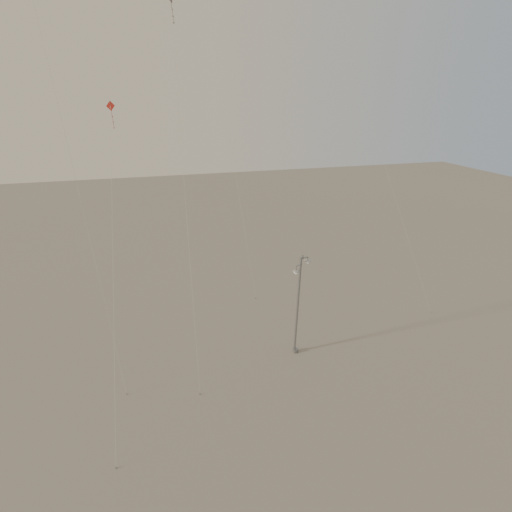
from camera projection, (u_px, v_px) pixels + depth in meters
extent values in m
plane|color=gray|center=(276.00, 375.00, 29.00)|extent=(160.00, 160.00, 0.00)
cylinder|color=gray|center=(296.00, 350.00, 31.58)|extent=(0.44, 0.44, 0.30)
cylinder|color=gray|center=(297.00, 307.00, 30.11)|extent=(0.40, 0.18, 8.11)
cylinder|color=gray|center=(303.00, 256.00, 28.61)|extent=(0.14, 0.14, 0.18)
cylinder|color=gray|center=(305.00, 258.00, 28.80)|extent=(0.50, 0.22, 0.07)
cylinder|color=gray|center=(308.00, 259.00, 28.98)|extent=(0.06, 0.06, 0.30)
ellipsoid|color=#AEAEA9|center=(308.00, 261.00, 29.04)|extent=(0.52, 0.52, 0.18)
cylinder|color=gray|center=(299.00, 265.00, 28.66)|extent=(0.58, 0.30, 0.07)
cylinder|color=gray|center=(296.00, 269.00, 28.56)|extent=(0.06, 0.06, 0.40)
ellipsoid|color=#AEAEA9|center=(296.00, 271.00, 28.64)|extent=(0.52, 0.52, 0.18)
cylinder|color=beige|center=(57.00, 101.00, 25.60)|extent=(4.46, 13.53, 37.05)
cylinder|color=gray|center=(127.00, 394.00, 27.13)|extent=(0.06, 0.06, 0.10)
cylinder|color=#342E2B|center=(173.00, 13.00, 28.34)|extent=(0.17, 0.15, 1.31)
cylinder|color=beige|center=(185.00, 192.00, 27.49)|extent=(0.93, 11.23, 25.27)
cylinder|color=gray|center=(200.00, 394.00, 27.14)|extent=(0.06, 0.06, 0.10)
cylinder|color=beige|center=(226.00, 113.00, 37.56)|extent=(2.95, 10.28, 34.59)
cylinder|color=gray|center=(256.00, 298.00, 39.88)|extent=(0.06, 0.06, 0.10)
cube|color=#A01E17|center=(110.00, 106.00, 29.35)|extent=(0.65, 0.44, 0.72)
cylinder|color=#A01E17|center=(113.00, 120.00, 29.85)|extent=(0.07, 0.21, 1.31)
cylinder|color=beige|center=(113.00, 260.00, 25.56)|extent=(1.32, 15.81, 18.12)
cylinder|color=gray|center=(116.00, 468.00, 21.77)|extent=(0.06, 0.06, 0.10)
cylinder|color=beige|center=(386.00, 169.00, 32.33)|extent=(11.17, 3.31, 26.55)
cylinder|color=gray|center=(431.00, 312.00, 37.28)|extent=(0.06, 0.06, 0.10)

